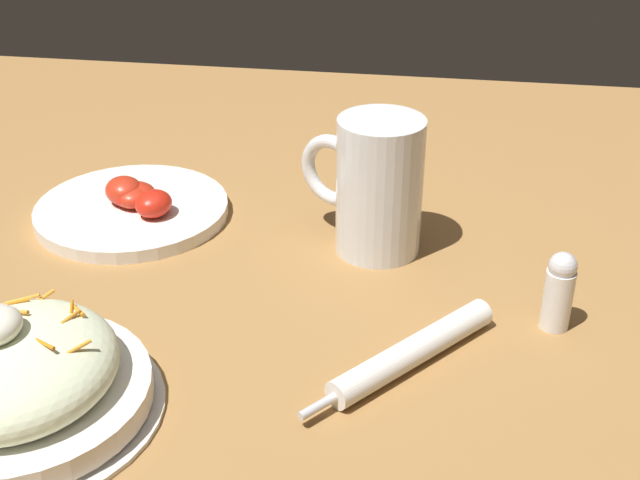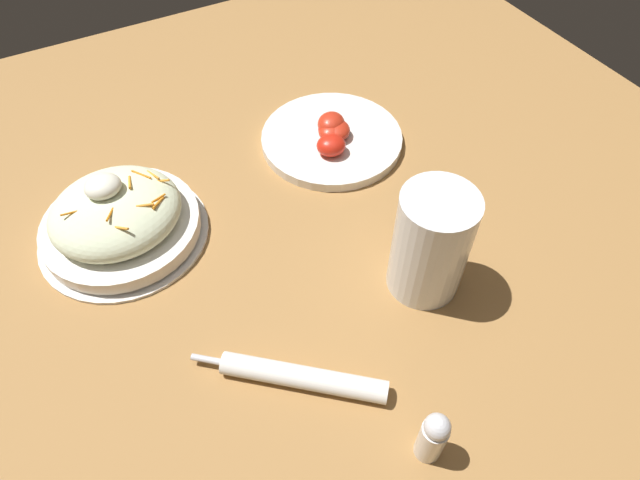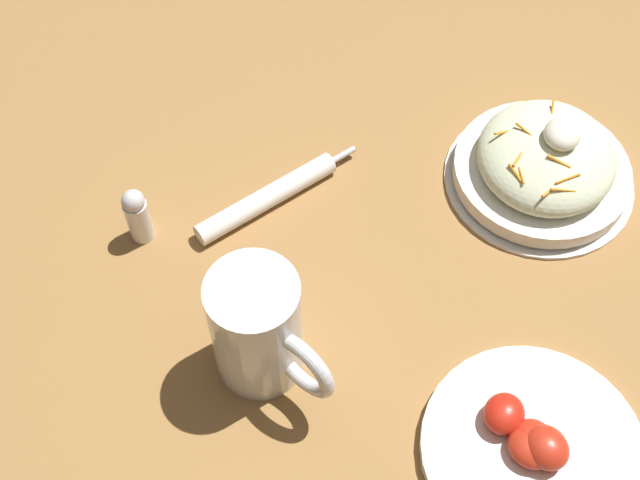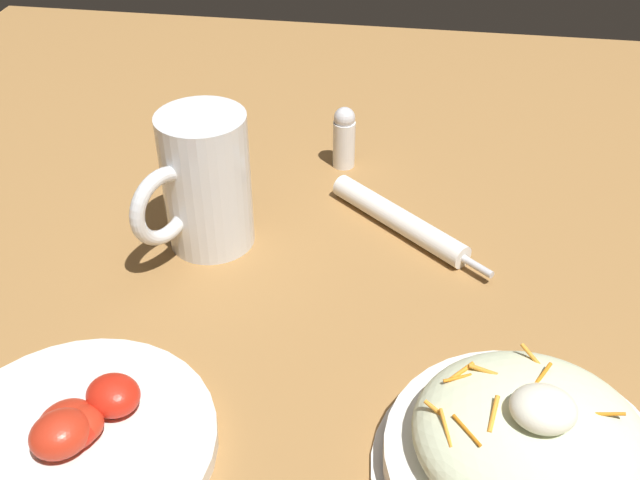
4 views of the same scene
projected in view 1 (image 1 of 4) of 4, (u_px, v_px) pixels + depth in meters
The scene contains 6 objects.
ground_plane at pixel (293, 318), 0.80m from camera, with size 1.43×1.43×0.00m, color #9E703D.
salad_plate at pixel (18, 380), 0.67m from camera, with size 0.22×0.22×0.10m.
beer_mug at pixel (377, 193), 0.89m from camera, with size 0.10×0.14×0.15m.
napkin_roll at pixel (412, 352), 0.74m from camera, with size 0.18×0.15×0.03m.
tomato_plate at pixel (133, 206), 0.97m from camera, with size 0.22×0.22×0.05m.
salt_shaker at pixel (559, 290), 0.77m from camera, with size 0.03×0.03×0.08m.
Camera 1 is at (0.65, 0.13, 0.46)m, focal length 48.14 mm.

